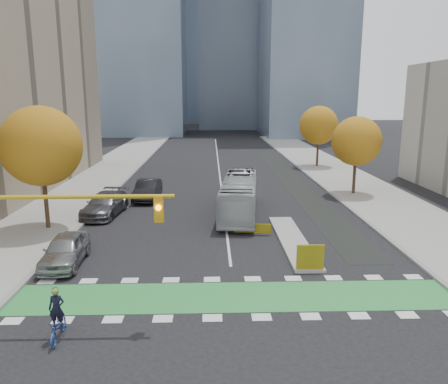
{
  "coord_description": "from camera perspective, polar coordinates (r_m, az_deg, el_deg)",
  "views": [
    {
      "loc": [
        -1.03,
        -16.55,
        8.77
      ],
      "look_at": [
        -0.21,
        9.73,
        3.0
      ],
      "focal_mm": 35.0,
      "sensor_mm": 36.0,
      "label": 1
    }
  ],
  "objects": [
    {
      "name": "ground",
      "position": [
        18.76,
        1.64,
        -15.5
      ],
      "size": [
        300.0,
        300.0,
        0.0
      ],
      "primitive_type": "plane",
      "color": "black",
      "rests_on": "ground"
    },
    {
      "name": "sidewalk_west",
      "position": [
        39.59,
        -20.09,
        -1.08
      ],
      "size": [
        7.0,
        120.0,
        0.15
      ],
      "primitive_type": "cube",
      "color": "gray",
      "rests_on": "ground"
    },
    {
      "name": "sidewalk_east",
      "position": [
        40.29,
        19.42,
        -0.8
      ],
      "size": [
        7.0,
        120.0,
        0.15
      ],
      "primitive_type": "cube",
      "color": "gray",
      "rests_on": "ground"
    },
    {
      "name": "curb_west",
      "position": [
        38.63,
        -15.16,
        -1.07
      ],
      "size": [
        0.3,
        120.0,
        0.16
      ],
      "primitive_type": "cube",
      "color": "gray",
      "rests_on": "ground"
    },
    {
      "name": "curb_east",
      "position": [
        39.16,
        14.63,
        -0.86
      ],
      "size": [
        0.3,
        120.0,
        0.16
      ],
      "primitive_type": "cube",
      "color": "gray",
      "rests_on": "ground"
    },
    {
      "name": "bike_crossing",
      "position": [
        20.1,
        1.38,
        -13.49
      ],
      "size": [
        20.0,
        3.0,
        0.01
      ],
      "primitive_type": "cube",
      "color": "#2D8A3C",
      "rests_on": "ground"
    },
    {
      "name": "centre_line",
      "position": [
        57.24,
        -0.73,
        3.57
      ],
      "size": [
        0.15,
        70.0,
        0.01
      ],
      "primitive_type": "cube",
      "color": "silver",
      "rests_on": "ground"
    },
    {
      "name": "bike_lane_paint",
      "position": [
        48.13,
        8.47,
        1.75
      ],
      "size": [
        2.5,
        50.0,
        0.01
      ],
      "primitive_type": "cube",
      "color": "black",
      "rests_on": "ground"
    },
    {
      "name": "median_island",
      "position": [
        27.46,
        8.93,
        -6.23
      ],
      "size": [
        1.6,
        10.0,
        0.16
      ],
      "primitive_type": "cube",
      "color": "gray",
      "rests_on": "ground"
    },
    {
      "name": "hazard_board",
      "position": [
        22.79,
        11.21,
        -8.34
      ],
      "size": [
        1.4,
        0.12,
        1.3
      ],
      "primitive_type": "cube",
      "color": "yellow",
      "rests_on": "median_island"
    },
    {
      "name": "tower_far",
      "position": [
        159.66,
        -3.07,
        23.64
      ],
      "size": [
        26.0,
        26.0,
        80.0
      ],
      "primitive_type": "cube",
      "color": "#47566B",
      "rests_on": "ground"
    },
    {
      "name": "tree_west",
      "position": [
        30.75,
        -22.78,
        5.53
      ],
      "size": [
        5.2,
        5.2,
        8.22
      ],
      "color": "#332114",
      "rests_on": "ground"
    },
    {
      "name": "tree_east_near",
      "position": [
        40.88,
        16.93,
        6.36
      ],
      "size": [
        4.4,
        4.4,
        7.08
      ],
      "color": "#332114",
      "rests_on": "ground"
    },
    {
      "name": "tree_east_far",
      "position": [
        56.32,
        12.27,
        8.51
      ],
      "size": [
        4.8,
        4.8,
        7.65
      ],
      "color": "#332114",
      "rests_on": "ground"
    },
    {
      "name": "traffic_signal_west",
      "position": [
        18.09,
        -24.18,
        -3.92
      ],
      "size": [
        8.53,
        0.56,
        5.2
      ],
      "color": "#BF9914",
      "rests_on": "ground"
    },
    {
      "name": "cyclist",
      "position": [
        17.76,
        -20.88,
        -15.63
      ],
      "size": [
        0.68,
        1.77,
        2.02
      ],
      "rotation": [
        0.0,
        0.0,
        0.04
      ],
      "color": "#204295",
      "rests_on": "ground"
    },
    {
      "name": "bus",
      "position": [
        32.86,
        1.99,
        -0.47
      ],
      "size": [
        3.6,
        10.74,
        2.93
      ],
      "primitive_type": "imported",
      "rotation": [
        0.0,
        0.0,
        -0.11
      ],
      "color": "#ADB3B4",
      "rests_on": "ground"
    },
    {
      "name": "parked_car_a",
      "position": [
        24.82,
        -20.04,
        -7.13
      ],
      "size": [
        2.07,
        4.78,
        1.61
      ],
      "primitive_type": "imported",
      "rotation": [
        0.0,
        0.0,
        0.04
      ],
      "color": "gray",
      "rests_on": "ground"
    },
    {
      "name": "parked_car_b",
      "position": [
        38.33,
        -9.94,
        0.27
      ],
      "size": [
        2.04,
        5.26,
        1.71
      ],
      "primitive_type": "imported",
      "rotation": [
        0.0,
        0.0,
        -0.05
      ],
      "color": "black",
      "rests_on": "ground"
    },
    {
      "name": "parked_car_c",
      "position": [
        34.02,
        -15.28,
        -1.57
      ],
      "size": [
        2.98,
        5.96,
        1.66
      ],
      "primitive_type": "imported",
      "rotation": [
        0.0,
        0.0,
        -0.12
      ],
      "color": "#515156",
      "rests_on": "ground"
    }
  ]
}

